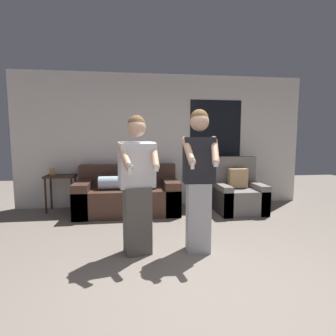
{
  "coord_description": "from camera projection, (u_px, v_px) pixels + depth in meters",
  "views": [
    {
      "loc": [
        -0.61,
        -2.23,
        1.39
      ],
      "look_at": [
        -0.21,
        0.86,
        1.04
      ],
      "focal_mm": 28.0,
      "sensor_mm": 36.0,
      "label": 1
    }
  ],
  "objects": [
    {
      "name": "person_right",
      "position": [
        199.0,
        179.0,
        3.17
      ],
      "size": [
        0.44,
        0.47,
        1.74
      ],
      "color": "#B2B2B7",
      "rests_on": "ground_plane"
    },
    {
      "name": "side_table",
      "position": [
        60.0,
        181.0,
        5.02
      ],
      "size": [
        0.55,
        0.41,
        0.85
      ],
      "color": "#332319",
      "rests_on": "ground_plane"
    },
    {
      "name": "person_left",
      "position": [
        137.0,
        185.0,
        3.11
      ],
      "size": [
        0.49,
        0.54,
        1.66
      ],
      "color": "#56514C",
      "rests_on": "ground_plane"
    },
    {
      "name": "wall_back",
      "position": [
        164.0,
        141.0,
        5.46
      ],
      "size": [
        5.95,
        0.07,
        2.7
      ],
      "color": "silver",
      "rests_on": "ground_plane"
    },
    {
      "name": "armchair",
      "position": [
        237.0,
        194.0,
        5.06
      ],
      "size": [
        0.87,
        0.83,
        1.04
      ],
      "color": "slate",
      "rests_on": "ground_plane"
    },
    {
      "name": "ground_plane",
      "position": [
        202.0,
        290.0,
        2.43
      ],
      "size": [
        14.0,
        14.0,
        0.0
      ],
      "primitive_type": "plane",
      "color": "slate"
    },
    {
      "name": "couch",
      "position": [
        128.0,
        195.0,
        4.97
      ],
      "size": [
        1.88,
        0.95,
        0.89
      ],
      "color": "#472D23",
      "rests_on": "ground_plane"
    }
  ]
}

